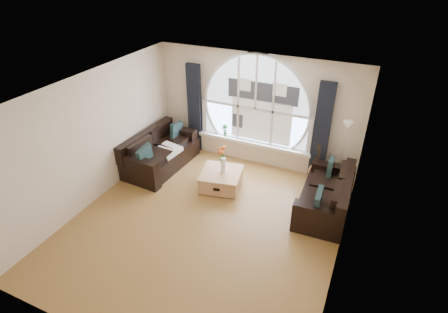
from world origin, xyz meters
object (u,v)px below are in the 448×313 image
(sofa_right, at_px, (325,194))
(floor_lamp, at_px, (342,155))
(sofa_left, at_px, (161,152))
(coffee_chest, at_px, (221,179))
(vase_flowers, at_px, (223,157))
(guitar, at_px, (317,164))
(potted_plant, at_px, (225,130))

(sofa_right, bearing_deg, floor_lamp, 81.54)
(sofa_left, height_order, sofa_right, sofa_left)
(coffee_chest, distance_m, floor_lamp, 2.69)
(floor_lamp, bearing_deg, coffee_chest, -154.98)
(vase_flowers, bearing_deg, floor_lamp, 24.70)
(sofa_left, relative_size, coffee_chest, 2.25)
(coffee_chest, bearing_deg, guitar, 16.68)
(sofa_left, xyz_separation_m, sofa_right, (3.97, -0.08, 0.00))
(vase_flowers, bearing_deg, potted_plant, 112.62)
(sofa_right, relative_size, potted_plant, 6.12)
(vase_flowers, bearing_deg, sofa_left, 174.54)
(floor_lamp, relative_size, guitar, 1.51)
(floor_lamp, bearing_deg, sofa_left, -167.40)
(sofa_right, bearing_deg, vase_flowers, -179.64)
(coffee_chest, distance_m, guitar, 2.17)
(coffee_chest, bearing_deg, sofa_right, -8.03)
(vase_flowers, distance_m, guitar, 2.12)
(sofa_left, relative_size, vase_flowers, 2.81)
(coffee_chest, bearing_deg, vase_flowers, 32.68)
(guitar, xyz_separation_m, potted_plant, (-2.43, 0.37, 0.17))
(sofa_left, xyz_separation_m, floor_lamp, (4.08, 0.91, 0.40))
(sofa_left, distance_m, floor_lamp, 4.20)
(sofa_right, relative_size, guitar, 1.73)
(vase_flowers, height_order, potted_plant, vase_flowers)
(floor_lamp, xyz_separation_m, guitar, (-0.47, -0.11, -0.27))
(sofa_left, distance_m, coffee_chest, 1.72)
(guitar, distance_m, potted_plant, 2.46)
(sofa_left, bearing_deg, potted_plant, 48.75)
(sofa_left, xyz_separation_m, vase_flowers, (1.74, -0.17, 0.38))
(sofa_right, distance_m, potted_plant, 3.07)
(sofa_right, bearing_deg, sofa_left, 176.94)
(guitar, bearing_deg, potted_plant, 171.80)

